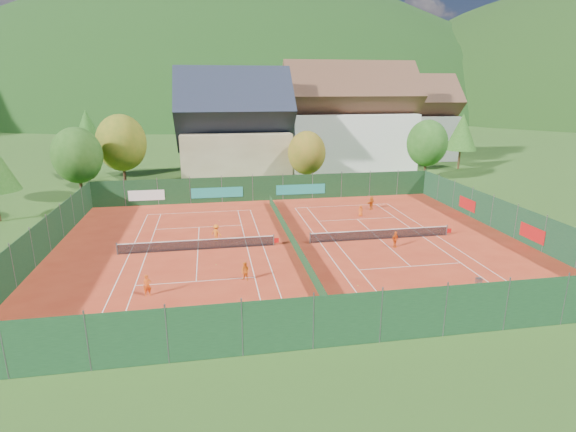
{
  "coord_description": "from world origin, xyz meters",
  "views": [
    {
      "loc": [
        -6.62,
        -35.99,
        13.11
      ],
      "look_at": [
        0.0,
        2.0,
        2.0
      ],
      "focal_mm": 28.0,
      "sensor_mm": 36.0,
      "label": 1
    }
  ],
  "objects_px": {
    "ball_hopper": "(479,280)",
    "player_right_far_b": "(371,203)",
    "player_left_mid": "(245,271)",
    "player_right_far_a": "(361,211)",
    "chalet": "(234,134)",
    "player_left_near": "(147,285)",
    "player_right_near": "(395,239)",
    "hotel_block_a": "(349,123)",
    "hotel_block_b": "(408,123)",
    "player_left_far": "(216,233)"
  },
  "relations": [
    {
      "from": "player_right_near",
      "to": "player_left_far",
      "type": "bearing_deg",
      "value": 134.42
    },
    {
      "from": "ball_hopper",
      "to": "player_right_near",
      "type": "relative_size",
      "value": 0.57
    },
    {
      "from": "ball_hopper",
      "to": "player_right_near",
      "type": "distance_m",
      "value": 8.89
    },
    {
      "from": "chalet",
      "to": "player_left_mid",
      "type": "relative_size",
      "value": 12.0
    },
    {
      "from": "player_left_near",
      "to": "player_left_mid",
      "type": "height_order",
      "value": "player_left_near"
    },
    {
      "from": "chalet",
      "to": "hotel_block_a",
      "type": "xyz_separation_m",
      "value": [
        19.0,
        6.0,
        0.76
      ]
    },
    {
      "from": "chalet",
      "to": "player_left_near",
      "type": "height_order",
      "value": "chalet"
    },
    {
      "from": "chalet",
      "to": "ball_hopper",
      "type": "xyz_separation_m",
      "value": [
        13.86,
        -40.74,
        -6.07
      ]
    },
    {
      "from": "hotel_block_b",
      "to": "player_left_far",
      "type": "height_order",
      "value": "hotel_block_b"
    },
    {
      "from": "chalet",
      "to": "player_right_far_b",
      "type": "distance_m",
      "value": 25.09
    },
    {
      "from": "hotel_block_a",
      "to": "player_right_far_a",
      "type": "xyz_separation_m",
      "value": [
        -7.29,
        -28.53,
        -6.79
      ]
    },
    {
      "from": "player_left_near",
      "to": "player_right_far_a",
      "type": "height_order",
      "value": "player_left_near"
    },
    {
      "from": "hotel_block_b",
      "to": "player_right_far_a",
      "type": "distance_m",
      "value": 42.71
    },
    {
      "from": "chalet",
      "to": "player_right_near",
      "type": "relative_size",
      "value": 11.55
    },
    {
      "from": "ball_hopper",
      "to": "player_right_far_b",
      "type": "xyz_separation_m",
      "value": [
        -0.13,
        20.58,
        0.19
      ]
    },
    {
      "from": "ball_hopper",
      "to": "player_right_far_b",
      "type": "bearing_deg",
      "value": 90.37
    },
    {
      "from": "player_left_mid",
      "to": "player_left_far",
      "type": "distance_m",
      "value": 9.07
    },
    {
      "from": "player_left_near",
      "to": "player_left_far",
      "type": "relative_size",
      "value": 0.97
    },
    {
      "from": "hotel_block_a",
      "to": "player_right_near",
      "type": "bearing_deg",
      "value": -101.15
    },
    {
      "from": "player_left_near",
      "to": "player_left_far",
      "type": "distance_m",
      "value": 11.21
    },
    {
      "from": "player_right_far_a",
      "to": "player_right_far_b",
      "type": "relative_size",
      "value": 0.79
    },
    {
      "from": "chalet",
      "to": "player_left_mid",
      "type": "xyz_separation_m",
      "value": [
        -1.58,
        -36.8,
        -5.95
      ]
    },
    {
      "from": "player_left_mid",
      "to": "player_right_far_a",
      "type": "height_order",
      "value": "player_left_mid"
    },
    {
      "from": "player_left_far",
      "to": "player_right_near",
      "type": "bearing_deg",
      "value": -162.99
    },
    {
      "from": "player_left_near",
      "to": "player_left_far",
      "type": "xyz_separation_m",
      "value": [
        4.63,
        10.21,
        0.02
      ]
    },
    {
      "from": "player_left_mid",
      "to": "player_left_far",
      "type": "bearing_deg",
      "value": 141.06
    },
    {
      "from": "chalet",
      "to": "player_right_near",
      "type": "height_order",
      "value": "chalet"
    },
    {
      "from": "hotel_block_b",
      "to": "ball_hopper",
      "type": "distance_m",
      "value": 58.31
    },
    {
      "from": "hotel_block_a",
      "to": "chalet",
      "type": "bearing_deg",
      "value": -162.47
    },
    {
      "from": "ball_hopper",
      "to": "player_left_near",
      "type": "height_order",
      "value": "player_left_near"
    },
    {
      "from": "player_left_near",
      "to": "player_right_near",
      "type": "bearing_deg",
      "value": 1.57
    },
    {
      "from": "chalet",
      "to": "player_right_far_a",
      "type": "distance_m",
      "value": 26.1
    },
    {
      "from": "hotel_block_b",
      "to": "player_right_far_b",
      "type": "height_order",
      "value": "hotel_block_b"
    },
    {
      "from": "player_left_far",
      "to": "player_right_far_a",
      "type": "bearing_deg",
      "value": -127.38
    },
    {
      "from": "hotel_block_a",
      "to": "player_right_near",
      "type": "height_order",
      "value": "hotel_block_a"
    },
    {
      "from": "hotel_block_b",
      "to": "player_left_far",
      "type": "relative_size",
      "value": 11.37
    },
    {
      "from": "ball_hopper",
      "to": "player_left_mid",
      "type": "distance_m",
      "value": 15.93
    },
    {
      "from": "hotel_block_b",
      "to": "player_left_far",
      "type": "distance_m",
      "value": 55.83
    },
    {
      "from": "hotel_block_a",
      "to": "player_right_far_b",
      "type": "xyz_separation_m",
      "value": [
        -5.27,
        -26.16,
        -6.64
      ]
    },
    {
      "from": "hotel_block_a",
      "to": "hotel_block_b",
      "type": "xyz_separation_m",
      "value": [
        14.0,
        8.0,
        -0.76
      ]
    },
    {
      "from": "hotel_block_a",
      "to": "player_right_far_a",
      "type": "height_order",
      "value": "hotel_block_a"
    },
    {
      "from": "player_right_far_b",
      "to": "player_left_mid",
      "type": "bearing_deg",
      "value": 11.12
    },
    {
      "from": "hotel_block_a",
      "to": "player_left_near",
      "type": "xyz_separation_m",
      "value": [
        -27.04,
        -44.13,
        -6.65
      ]
    },
    {
      "from": "chalet",
      "to": "player_right_far_b",
      "type": "height_order",
      "value": "chalet"
    },
    {
      "from": "chalet",
      "to": "ball_hopper",
      "type": "height_order",
      "value": "chalet"
    },
    {
      "from": "player_left_mid",
      "to": "player_right_near",
      "type": "xyz_separation_m",
      "value": [
        13.05,
        4.62,
        0.03
      ]
    },
    {
      "from": "player_left_mid",
      "to": "player_right_far_b",
      "type": "xyz_separation_m",
      "value": [
        15.3,
        16.64,
        0.07
      ]
    },
    {
      "from": "ball_hopper",
      "to": "player_left_far",
      "type": "height_order",
      "value": "player_left_far"
    },
    {
      "from": "chalet",
      "to": "player_right_near",
      "type": "xyz_separation_m",
      "value": [
        11.47,
        -32.18,
        -5.92
      ]
    },
    {
      "from": "chalet",
      "to": "player_left_near",
      "type": "distance_m",
      "value": 39.41
    }
  ]
}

